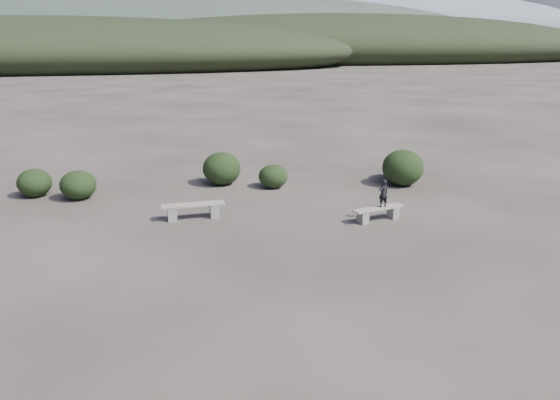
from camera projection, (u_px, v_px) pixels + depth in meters
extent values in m
plane|color=#2D2723|center=(287.00, 293.00, 12.10)|extent=(1200.00, 1200.00, 0.00)
cube|color=gray|center=(172.00, 214.00, 16.81)|extent=(0.30, 0.40, 0.44)
cube|color=gray|center=(214.00, 211.00, 17.11)|extent=(0.30, 0.40, 0.44)
cube|color=gray|center=(193.00, 205.00, 16.89)|extent=(1.98, 0.54, 0.05)
cube|color=gray|center=(363.00, 217.00, 16.56)|extent=(0.32, 0.38, 0.38)
cube|color=gray|center=(393.00, 212.00, 17.04)|extent=(0.32, 0.38, 0.38)
cube|color=gray|center=(379.00, 208.00, 16.74)|extent=(1.74, 0.81, 0.05)
imported|color=black|center=(383.00, 193.00, 16.67)|extent=(0.35, 0.27, 0.87)
ellipsoid|color=black|center=(78.00, 185.00, 18.95)|extent=(1.24, 1.24, 1.01)
ellipsoid|color=black|center=(222.00, 168.00, 20.80)|extent=(1.45, 1.45, 1.25)
ellipsoid|color=black|center=(273.00, 176.00, 20.39)|extent=(1.09, 1.09, 0.88)
ellipsoid|color=black|center=(403.00, 168.00, 20.68)|extent=(1.56, 1.56, 1.37)
ellipsoid|color=black|center=(400.00, 167.00, 21.50)|extent=(1.25, 1.25, 1.04)
ellipsoid|color=black|center=(34.00, 183.00, 19.27)|extent=(1.17, 1.17, 0.99)
ellipsoid|color=black|center=(40.00, 53.00, 91.86)|extent=(110.00, 40.00, 12.00)
ellipsoid|color=black|center=(348.00, 46.00, 120.76)|extent=(120.00, 44.00, 14.00)
ellipsoid|color=#2B342C|center=(185.00, 36.00, 161.27)|extent=(190.00, 64.00, 24.00)
ellipsoid|color=slate|center=(308.00, 27.00, 303.75)|extent=(340.00, 110.00, 44.00)
ellipsoid|color=gray|center=(136.00, 25.00, 380.18)|extent=(460.00, 140.00, 56.00)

